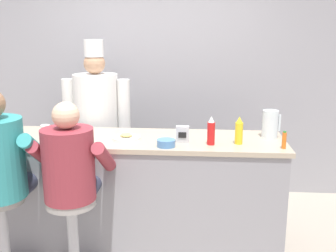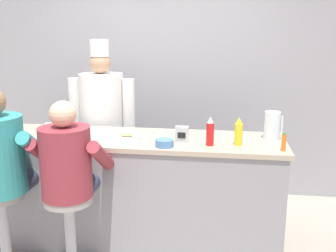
{
  "view_description": "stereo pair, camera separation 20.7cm",
  "coord_description": "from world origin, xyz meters",
  "views": [
    {
      "loc": [
        0.57,
        -2.91,
        1.88
      ],
      "look_at": [
        0.31,
        0.32,
        1.11
      ],
      "focal_mm": 42.0,
      "sensor_mm": 36.0,
      "label": 1
    },
    {
      "loc": [
        0.78,
        -2.89,
        1.88
      ],
      "look_at": [
        0.31,
        0.32,
        1.11
      ],
      "focal_mm": 42.0,
      "sensor_mm": 36.0,
      "label": 2
    }
  ],
  "objects": [
    {
      "name": "hot_sauce_bottle_orange",
      "position": [
        1.24,
        0.13,
        1.05
      ],
      "size": [
        0.03,
        0.03,
        0.14
      ],
      "color": "orange",
      "rests_on": "diner_counter"
    },
    {
      "name": "cook_in_whites_near",
      "position": [
        -0.49,
        1.02,
        1.0
      ],
      "size": [
        0.71,
        0.45,
        1.82
      ],
      "color": "#232328",
      "rests_on": "ground_plane"
    },
    {
      "name": "cereal_bowl",
      "position": [
        0.31,
        0.11,
        1.02
      ],
      "size": [
        0.15,
        0.15,
        0.06
      ],
      "color": "#4C7FB7",
      "rests_on": "diner_counter"
    },
    {
      "name": "water_pitcher_clear",
      "position": [
        1.19,
        0.47,
        1.11
      ],
      "size": [
        0.16,
        0.14,
        0.24
      ],
      "color": "silver",
      "rests_on": "diner_counter"
    },
    {
      "name": "ketchup_bottle_red",
      "position": [
        0.67,
        0.2,
        1.1
      ],
      "size": [
        0.06,
        0.06,
        0.24
      ],
      "color": "red",
      "rests_on": "diner_counter"
    },
    {
      "name": "napkin_dispenser_chrome",
      "position": [
        0.44,
        0.26,
        1.05
      ],
      "size": [
        0.11,
        0.07,
        0.14
      ],
      "color": "silver",
      "rests_on": "diner_counter"
    },
    {
      "name": "wall_back",
      "position": [
        0.0,
        1.66,
        1.35
      ],
      "size": [
        10.0,
        0.06,
        2.7
      ],
      "color": "#99999E",
      "rests_on": "ground_plane"
    },
    {
      "name": "diner_seated_maroon",
      "position": [
        -0.37,
        -0.24,
        0.89
      ],
      "size": [
        0.57,
        0.57,
        1.41
      ],
      "color": "#B2B5BA",
      "rests_on": "ground_plane"
    },
    {
      "name": "breakfast_plate",
      "position": [
        -0.05,
        0.32,
        1.0
      ],
      "size": [
        0.24,
        0.24,
        0.05
      ],
      "color": "white",
      "rests_on": "diner_counter"
    },
    {
      "name": "mustard_bottle_yellow",
      "position": [
        0.9,
        0.24,
        1.09
      ],
      "size": [
        0.06,
        0.06,
        0.23
      ],
      "color": "yellow",
      "rests_on": "diner_counter"
    },
    {
      "name": "coffee_mug_white",
      "position": [
        -0.82,
        0.45,
        1.03
      ],
      "size": [
        0.12,
        0.08,
        0.08
      ],
      "color": "white",
      "rests_on": "diner_counter"
    },
    {
      "name": "diner_counter",
      "position": [
        0.0,
        0.36,
        0.49
      ],
      "size": [
        2.62,
        0.72,
        0.99
      ],
      "color": "gray",
      "rests_on": "ground_plane"
    }
  ]
}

